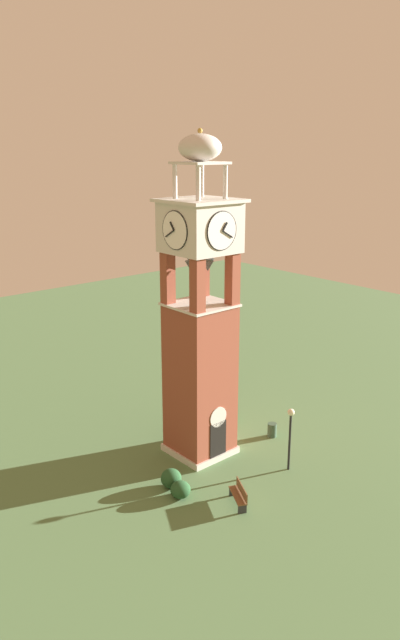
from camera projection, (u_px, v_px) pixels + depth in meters
The scene contains 8 objects.
ground at pixel (200, 451), 31.73m from camera, with size 80.00×80.00×0.00m, color #517547.
clock_tower at pixel (200, 330), 29.76m from camera, with size 3.44×3.44×16.72m.
park_bench at pixel (239, 495), 26.89m from camera, with size 1.14×1.62×0.95m.
lamp_post at pixel (290, 427), 29.25m from camera, with size 0.36×0.36×3.38m.
trash_bin at pixel (272, 430), 33.22m from camera, with size 0.52×0.52×0.80m, color #38513D.
shrub_near_entry at pixel (230, 415), 35.24m from camera, with size 0.96×0.96×0.61m, color #234C28.
shrub_left_of_tower at pixel (180, 490), 27.43m from camera, with size 0.96×0.96×0.81m, color #234C28.
shrub_behind_bench at pixel (171, 478), 28.23m from camera, with size 1.01×1.01×0.94m, color #234C28.
Camera 1 is at (-18.58, -21.46, 15.86)m, focal length 32.76 mm.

